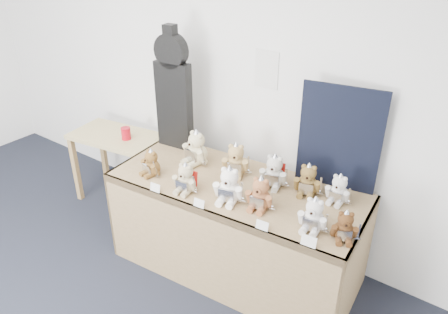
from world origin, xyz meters
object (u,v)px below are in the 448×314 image
Objects in this scene: teddy_front_far_left at (151,164)px; teddy_back_left at (196,149)px; teddy_front_centre at (229,186)px; teddy_back_centre_left at (236,161)px; display_table at (231,209)px; red_cup at (126,133)px; teddy_back_centre_right at (274,172)px; teddy_front_right at (260,195)px; teddy_back_right at (308,181)px; teddy_front_end at (345,227)px; teddy_back_end at (338,190)px; teddy_front_left at (186,179)px; guitar_case at (173,90)px; teddy_front_far_right at (314,216)px; side_table at (118,146)px.

teddy_front_far_left is 0.75× the size of teddy_back_left.
teddy_back_centre_left is (-0.18, 0.34, -0.00)m from teddy_front_centre.
display_table is 0.38m from teddy_back_centre_left.
red_cup is 0.42× the size of teddy_back_centre_right.
teddy_back_centre_left is (1.29, -0.02, 0.13)m from red_cup.
red_cup is 0.44× the size of teddy_front_right.
teddy_front_far_left is 0.89× the size of teddy_back_right.
teddy_front_far_left is 0.39m from teddy_back_left.
teddy_front_far_left is 1.21m from teddy_back_right.
teddy_front_far_left is at bearing 159.04° from teddy_front_end.
teddy_back_end is (0.71, 0.32, 0.27)m from display_table.
red_cup is 0.46× the size of teddy_front_left.
guitar_case is (-0.82, 0.32, 0.69)m from display_table.
teddy_front_right is (0.56, 0.14, 0.01)m from teddy_front_left.
teddy_front_far_right is (1.34, 0.10, 0.01)m from teddy_front_far_left.
teddy_front_end is 0.95× the size of teddy_back_end.
red_cup is at bearing 165.37° from teddy_front_far_right.
teddy_front_right is 1.01× the size of teddy_back_right.
teddy_front_far_left is 0.71m from teddy_front_centre.
red_cup is 1.52m from teddy_front_centre.
teddy_front_left reaches higher than red_cup.
teddy_back_centre_left is at bearing 62.73° from teddy_front_left.
teddy_front_far_left is at bearing 170.00° from teddy_front_centre.
teddy_front_left is at bearing -153.06° from teddy_back_end.
teddy_back_right is (0.59, 0.07, -0.01)m from teddy_back_centre_left.
teddy_back_left is (-0.55, 0.30, 0.01)m from teddy_front_centre.
teddy_front_end is 0.74m from teddy_back_centre_right.
teddy_back_centre_left is (0.37, 0.04, -0.01)m from teddy_back_left.
guitar_case reaches higher than side_table.
teddy_back_centre_left is at bearing 139.37° from teddy_front_end.
teddy_front_far_right is 0.99× the size of teddy_back_right.
red_cup is 0.51× the size of teddy_front_end.
guitar_case is at bearing 119.51° from teddy_front_far_left.
teddy_back_centre_left is 1.20× the size of teddy_back_end.
teddy_front_left is at bearing 5.17° from teddy_front_far_left.
teddy_front_right is at bearing -133.24° from teddy_back_right.
side_table is at bearing 161.17° from teddy_front_right.
side_table is at bearing 155.10° from teddy_back_centre_left.
red_cup is 0.41× the size of teddy_back_centre_left.
red_cup is at bearing 160.36° from teddy_front_far_left.
teddy_front_far_right is 0.91× the size of teddy_back_centre_left.
teddy_front_end is at bearing -7.22° from red_cup.
display_table is 0.59m from teddy_back_left.
side_table is at bearing -179.89° from teddy_back_end.
teddy_front_left is at bearing -145.77° from display_table.
teddy_front_left is (0.38, -0.03, 0.01)m from teddy_front_far_left.
red_cup is 0.39× the size of teddy_front_centre.
teddy_front_far_right reaches higher than teddy_front_left.
teddy_front_far_right reaches higher than teddy_back_end.
guitar_case reaches higher than display_table.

